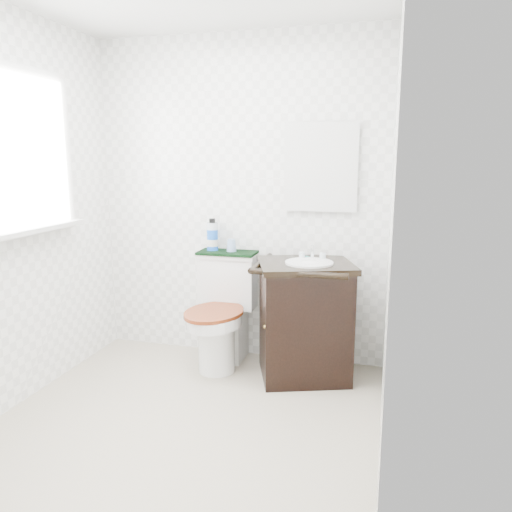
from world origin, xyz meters
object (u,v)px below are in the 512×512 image
at_px(toilet, 223,317).
at_px(vanity, 305,317).
at_px(mouthwash_bottle, 212,236).
at_px(trash_bin, 230,337).
at_px(cup, 231,245).

xyz_separation_m(toilet, vanity, (0.62, -0.06, 0.07)).
distance_m(toilet, mouthwash_bottle, 0.61).
distance_m(trash_bin, mouthwash_bottle, 0.79).
bearing_deg(cup, vanity, -18.62).
bearing_deg(cup, toilet, -101.67).
relative_size(vanity, cup, 10.07).
bearing_deg(toilet, cup, 78.33).
distance_m(vanity, cup, 0.77).
bearing_deg(trash_bin, cup, 10.48).
distance_m(toilet, vanity, 0.63).
height_order(toilet, cup, cup).
relative_size(toilet, vanity, 0.88).
relative_size(toilet, mouthwash_bottle, 3.39).
bearing_deg(vanity, mouthwash_bottle, 164.26).
distance_m(toilet, cup, 0.54).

